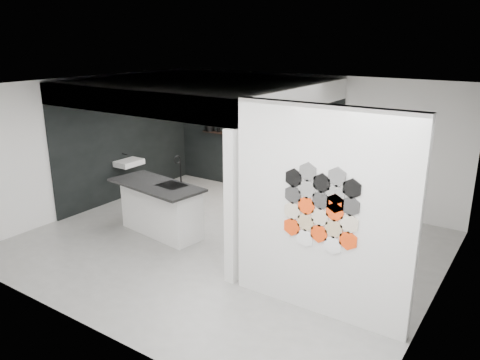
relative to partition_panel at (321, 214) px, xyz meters
name	(u,v)px	position (x,y,z in m)	size (l,w,h in m)	color
floor	(226,245)	(-2.23, 1.00, -1.40)	(7.00, 6.00, 0.01)	gray
partition_panel	(321,214)	(0.00, 0.00, 0.00)	(2.45, 0.15, 2.80)	silver
bay_clad_back	(254,142)	(-3.52, 3.97, -0.22)	(4.40, 0.04, 2.35)	black
bay_clad_left	(128,146)	(-5.70, 2.00, -0.22)	(0.04, 4.00, 2.35)	black
bulkhead	(200,91)	(-3.52, 2.00, 1.15)	(4.40, 4.00, 0.40)	silver
corner_column	(231,208)	(-1.41, 0.00, -0.22)	(0.16, 0.16, 2.35)	silver
fascia_beam	(127,102)	(-3.52, 0.08, 1.15)	(4.40, 0.16, 0.40)	silver
wall_basin	(129,163)	(-5.46, 1.80, -0.55)	(0.40, 0.60, 0.12)	silver
display_shelf	(255,138)	(-3.43, 3.87, -0.10)	(3.00, 0.15, 0.04)	black
kitchen_island	(161,207)	(-3.54, 0.75, -0.89)	(1.97, 1.08, 1.51)	silver
stockpot	(210,127)	(-4.75, 3.87, 0.02)	(0.24, 0.24, 0.19)	black
kettle	(302,140)	(-2.21, 3.87, 0.00)	(0.19, 0.19, 0.16)	black
glass_bowl	(308,142)	(-2.08, 3.87, -0.04)	(0.12, 0.12, 0.09)	gray
glass_vase	(308,141)	(-2.08, 3.87, -0.01)	(0.10, 0.10, 0.14)	gray
bottle_dark	(246,132)	(-3.69, 3.87, 0.00)	(0.06, 0.06, 0.15)	black
utensil_cup	(218,130)	(-4.49, 3.87, -0.03)	(0.08, 0.08, 0.10)	black
hex_tile_cluster	(321,208)	(0.03, -0.09, 0.10)	(1.04, 0.02, 1.16)	#F23F0C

